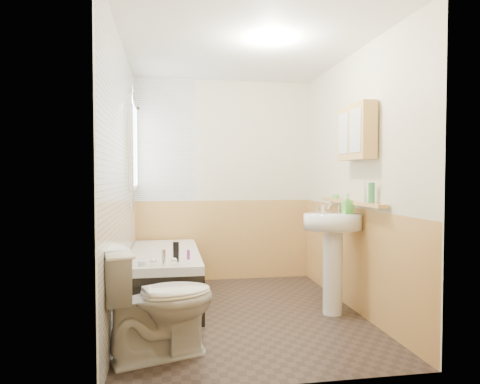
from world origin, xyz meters
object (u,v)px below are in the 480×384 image
object	(u,v)px
bathtub	(165,276)
sink	(333,243)
medicine_cabinet	(356,132)
toilet	(159,301)
pine_shelf	(351,202)

from	to	relation	value
bathtub	sink	size ratio (longest dim) A/B	1.52
bathtub	medicine_cabinet	size ratio (longest dim) A/B	2.91
toilet	pine_shelf	distance (m)	2.06
toilet	pine_shelf	bearing A→B (deg)	-84.91
sink	medicine_cabinet	size ratio (longest dim) A/B	1.92
bathtub	sink	world-z (taller)	sink
medicine_cabinet	bathtub	bearing A→B (deg)	156.35
bathtub	pine_shelf	size ratio (longest dim) A/B	1.28
toilet	sink	bearing A→B (deg)	-83.82
toilet	bathtub	bearing A→B (deg)	-18.93
toilet	sink	world-z (taller)	sink
pine_shelf	medicine_cabinet	size ratio (longest dim) A/B	2.28
toilet	medicine_cabinet	size ratio (longest dim) A/B	1.48
medicine_cabinet	sink	bearing A→B (deg)	147.40
bathtub	pine_shelf	xyz separation A→B (m)	(1.77, -0.61, 0.78)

